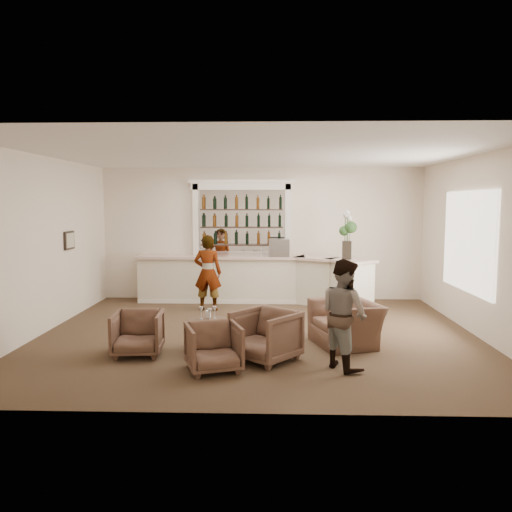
{
  "coord_description": "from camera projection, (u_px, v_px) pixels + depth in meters",
  "views": [
    {
      "loc": [
        0.26,
        -9.03,
        2.42
      ],
      "look_at": [
        -0.06,
        0.9,
        1.37
      ],
      "focal_mm": 35.0,
      "sensor_mm": 36.0,
      "label": 1
    }
  ],
  "objects": [
    {
      "name": "ground",
      "position": [
        258.0,
        334.0,
        9.24
      ],
      "size": [
        8.0,
        8.0,
        0.0
      ],
      "primitive_type": "plane",
      "color": "brown",
      "rests_on": "ground"
    },
    {
      "name": "room_shell",
      "position": [
        267.0,
        207.0,
        9.69
      ],
      "size": [
        8.04,
        7.02,
        3.32
      ],
      "color": "#F2E0C9",
      "rests_on": "ground"
    },
    {
      "name": "bar_counter",
      "position": [
        255.0,
        279.0,
        12.16
      ],
      "size": [
        5.72,
        1.8,
        1.14
      ],
      "color": "white",
      "rests_on": "ground"
    },
    {
      "name": "back_bar_alcove",
      "position": [
        242.0,
        219.0,
        12.43
      ],
      "size": [
        2.64,
        0.25,
        3.0
      ],
      "color": "white",
      "rests_on": "ground"
    },
    {
      "name": "cocktail_table",
      "position": [
        208.0,
        334.0,
        8.28
      ],
      "size": [
        0.67,
        0.67,
        0.5
      ],
      "primitive_type": "cylinder",
      "color": "#4F3822",
      "rests_on": "ground"
    },
    {
      "name": "sommelier",
      "position": [
        208.0,
        273.0,
        11.25
      ],
      "size": [
        0.65,
        0.45,
        1.72
      ],
      "primitive_type": "imported",
      "rotation": [
        0.0,
        0.0,
        3.08
      ],
      "color": "gray",
      "rests_on": "ground"
    },
    {
      "name": "guest",
      "position": [
        344.0,
        314.0,
        7.29
      ],
      "size": [
        0.93,
        0.99,
        1.62
      ],
      "primitive_type": "imported",
      "rotation": [
        0.0,
        0.0,
        2.12
      ],
      "color": "gray",
      "rests_on": "ground"
    },
    {
      "name": "armchair_left",
      "position": [
        138.0,
        333.0,
        7.96
      ],
      "size": [
        0.82,
        0.84,
        0.71
      ],
      "primitive_type": "imported",
      "rotation": [
        0.0,
        0.0,
        0.08
      ],
      "color": "brown",
      "rests_on": "ground"
    },
    {
      "name": "armchair_center",
      "position": [
        214.0,
        347.0,
        7.2
      ],
      "size": [
        0.95,
        0.96,
        0.69
      ],
      "primitive_type": "imported",
      "rotation": [
        0.0,
        0.0,
        0.34
      ],
      "color": "brown",
      "rests_on": "ground"
    },
    {
      "name": "armchair_right",
      "position": [
        266.0,
        336.0,
        7.65
      ],
      "size": [
        1.21,
        1.21,
        0.79
      ],
      "primitive_type": "imported",
      "rotation": [
        0.0,
        0.0,
        -0.71
      ],
      "color": "brown",
      "rests_on": "ground"
    },
    {
      "name": "armchair_far",
      "position": [
        346.0,
        323.0,
        8.53
      ],
      "size": [
        1.29,
        1.38,
        0.74
      ],
      "primitive_type": "imported",
      "rotation": [
        0.0,
        0.0,
        -1.27
      ],
      "color": "brown",
      "rests_on": "ground"
    },
    {
      "name": "espresso_machine",
      "position": [
        279.0,
        248.0,
        12.01
      ],
      "size": [
        0.5,
        0.42,
        0.42
      ],
      "primitive_type": "cube",
      "rotation": [
        0.0,
        0.0,
        0.04
      ],
      "color": "#B2B2B7",
      "rests_on": "bar_counter"
    },
    {
      "name": "flower_vase",
      "position": [
        347.0,
        232.0,
        11.41
      ],
      "size": [
        0.29,
        0.29,
        1.11
      ],
      "color": "black",
      "rests_on": "bar_counter"
    },
    {
      "name": "wine_glass_bar_left",
      "position": [
        262.0,
        252.0,
        12.01
      ],
      "size": [
        0.07,
        0.07,
        0.21
      ],
      "primitive_type": null,
      "color": "white",
      "rests_on": "bar_counter"
    },
    {
      "name": "wine_glass_bar_right",
      "position": [
        275.0,
        252.0,
        12.09
      ],
      "size": [
        0.07,
        0.07,
        0.21
      ],
      "primitive_type": null,
      "color": "white",
      "rests_on": "bar_counter"
    },
    {
      "name": "wine_glass_tbl_a",
      "position": [
        201.0,
        313.0,
        8.28
      ],
      "size": [
        0.07,
        0.07,
        0.21
      ],
      "primitive_type": null,
      "color": "white",
      "rests_on": "cocktail_table"
    },
    {
      "name": "wine_glass_tbl_b",
      "position": [
        215.0,
        312.0,
        8.32
      ],
      "size": [
        0.07,
        0.07,
        0.21
      ],
      "primitive_type": null,
      "color": "white",
      "rests_on": "cocktail_table"
    },
    {
      "name": "wine_glass_tbl_c",
      "position": [
        210.0,
        315.0,
        8.11
      ],
      "size": [
        0.07,
        0.07,
        0.21
      ],
      "primitive_type": null,
      "color": "white",
      "rests_on": "cocktail_table"
    },
    {
      "name": "napkin_holder",
      "position": [
        208.0,
        314.0,
        8.39
      ],
      "size": [
        0.08,
        0.08,
        0.12
      ],
      "primitive_type": "cube",
      "color": "white",
      "rests_on": "cocktail_table"
    }
  ]
}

